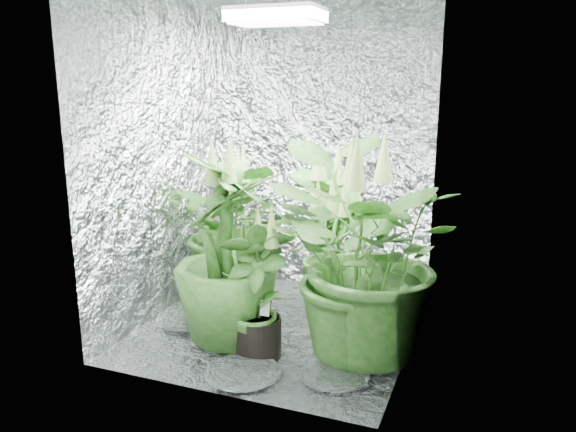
# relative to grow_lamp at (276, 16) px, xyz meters

# --- Properties ---
(ground) EXTENTS (1.60, 1.60, 0.00)m
(ground) POSITION_rel_grow_lamp_xyz_m (0.00, 0.00, -1.83)
(ground) COLOR silver
(ground) RESTS_ON ground
(walls) EXTENTS (1.62, 1.62, 2.00)m
(walls) POSITION_rel_grow_lamp_xyz_m (0.00, 0.00, -0.83)
(walls) COLOR silver
(walls) RESTS_ON ground
(grow_lamp) EXTENTS (0.50, 0.30, 0.22)m
(grow_lamp) POSITION_rel_grow_lamp_xyz_m (0.00, 0.00, 0.00)
(grow_lamp) COLOR gray
(grow_lamp) RESTS_ON ceiling
(plant_a) EXTENTS (0.93, 0.93, 1.08)m
(plant_a) POSITION_rel_grow_lamp_xyz_m (-0.44, 0.34, -1.32)
(plant_a) COLOR black
(plant_a) RESTS_ON ground
(plant_b) EXTENTS (0.73, 0.73, 1.09)m
(plant_b) POSITION_rel_grow_lamp_xyz_m (0.16, 0.52, -1.33)
(plant_b) COLOR black
(plant_b) RESTS_ON ground
(plant_c) EXTENTS (0.52, 0.52, 0.91)m
(plant_c) POSITION_rel_grow_lamp_xyz_m (0.26, 0.29, -1.41)
(plant_c) COLOR black
(plant_c) RESTS_ON ground
(plant_d) EXTENTS (0.87, 0.87, 1.19)m
(plant_d) POSITION_rel_grow_lamp_xyz_m (-0.19, -0.28, -1.27)
(plant_d) COLOR black
(plant_d) RESTS_ON ground
(plant_e) EXTENTS (1.27, 1.27, 1.25)m
(plant_e) POSITION_rel_grow_lamp_xyz_m (0.57, -0.24, -1.23)
(plant_e) COLOR black
(plant_e) RESTS_ON ground
(plant_f) EXTENTS (0.55, 0.55, 0.85)m
(plant_f) POSITION_rel_grow_lamp_xyz_m (0.04, -0.37, -1.45)
(plant_f) COLOR black
(plant_f) RESTS_ON ground
(circulation_fan) EXTENTS (0.16, 0.27, 0.32)m
(circulation_fan) POSITION_rel_grow_lamp_xyz_m (0.62, 0.63, -1.69)
(circulation_fan) COLOR black
(circulation_fan) RESTS_ON ground
(plant_label) EXTENTS (0.05, 0.02, 0.08)m
(plant_label) POSITION_rel_grow_lamp_xyz_m (0.09, -0.40, -1.53)
(plant_label) COLOR white
(plant_label) RESTS_ON plant_f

